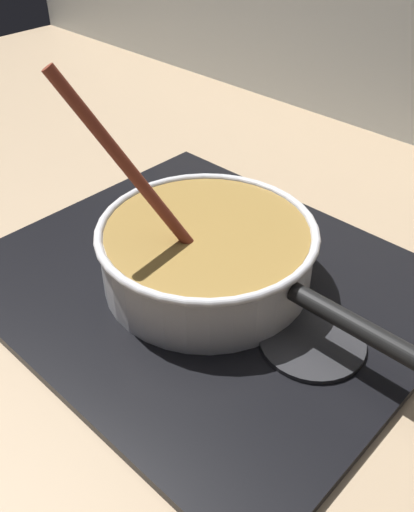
% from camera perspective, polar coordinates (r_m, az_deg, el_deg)
% --- Properties ---
extents(ground, '(2.40, 1.60, 0.04)m').
position_cam_1_polar(ground, '(0.67, -13.23, -12.51)').
color(ground, '#9E8466').
extents(hob_plate, '(0.56, 0.48, 0.01)m').
position_cam_1_polar(hob_plate, '(0.73, 0.00, -2.80)').
color(hob_plate, black).
rests_on(hob_plate, ground).
extents(burner_ring, '(0.18, 0.18, 0.01)m').
position_cam_1_polar(burner_ring, '(0.73, 0.00, -2.20)').
color(burner_ring, '#592D0C').
rests_on(burner_ring, hob_plate).
extents(spare_burner, '(0.12, 0.12, 0.01)m').
position_cam_1_polar(spare_burner, '(0.66, 10.62, -8.53)').
color(spare_burner, '#262628').
rests_on(spare_burner, hob_plate).
extents(cooking_pan, '(0.43, 0.27, 0.29)m').
position_cam_1_polar(cooking_pan, '(0.70, 0.05, 0.31)').
color(cooking_pan, silver).
rests_on(cooking_pan, hob_plate).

